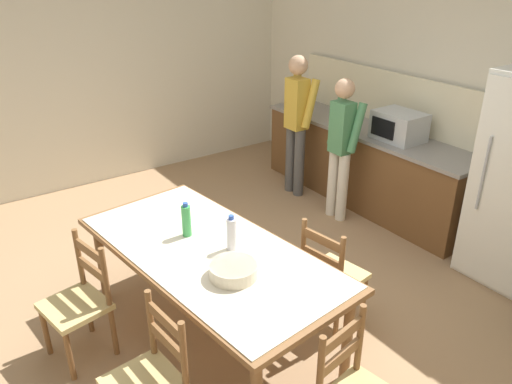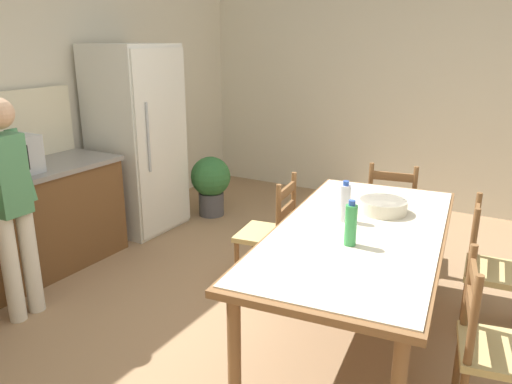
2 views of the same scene
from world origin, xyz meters
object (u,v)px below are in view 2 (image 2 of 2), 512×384
chair_side_far_right (270,234)px  person_at_counter (10,199)px  bottle_off_centre (345,203)px  potted_plant (211,182)px  microwave (1,157)px  chair_side_near_left (494,349)px  dining_table (359,240)px  chair_head_end (391,213)px  serving_bowl (383,205)px  bottle_near_centre (351,224)px  refrigerator (137,140)px  chair_side_near_right (491,270)px

chair_side_far_right → person_at_counter: 1.88m
bottle_off_centre → potted_plant: bearing=55.5°
microwave → bottle_off_centre: size_ratio=1.85×
bottle_off_centre → chair_side_near_left: size_ratio=0.30×
person_at_counter → dining_table: bearing=-157.2°
dining_table → bottle_off_centre: (0.09, 0.14, 0.20)m
chair_head_end → potted_plant: (0.17, 2.06, -0.06)m
bottle_off_centre → microwave: bearing=105.3°
bottle_off_centre → serving_bowl: bottle_off_centre is taller
dining_table → bottle_near_centre: 0.33m
refrigerator → microwave: bearing=179.3°
microwave → bottle_near_centre: microwave is taller
chair_side_near_right → potted_plant: bearing=66.9°
serving_bowl → chair_head_end: bearing=10.9°
chair_side_far_right → chair_side_near_left: bearing=57.2°
refrigerator → chair_side_near_left: refrigerator is taller
bottle_off_centre → chair_side_near_left: (-0.48, -0.98, -0.46)m
microwave → potted_plant: size_ratio=0.75×
microwave → chair_side_far_right: 2.15m
bottle_near_centre → serving_bowl: bottle_near_centre is taller
bottle_off_centre → bottle_near_centre: bearing=-154.7°
serving_bowl → chair_side_near_right: bearing=-74.9°
bottle_off_centre → refrigerator: bearing=73.0°
serving_bowl → chair_side_far_right: size_ratio=0.35×
bottle_off_centre → person_at_counter: 2.24m
dining_table → potted_plant: 2.70m
bottle_near_centre → person_at_counter: person_at_counter is taller
refrigerator → person_at_counter: bearing=-164.1°
microwave → chair_side_near_right: microwave is taller
bottle_off_centre → chair_side_far_right: bottle_off_centre is taller
chair_side_near_right → chair_side_near_left: bearing=-178.6°
bottle_near_centre → chair_head_end: (1.61, 0.18, -0.46)m
chair_side_near_left → microwave: bearing=82.3°
bottle_near_centre → serving_bowl: size_ratio=0.84×
bottle_near_centre → person_at_counter: bearing=106.4°
microwave → serving_bowl: 2.87m
bottle_off_centre → person_at_counter: (-0.99, 2.01, -0.03)m
bottle_near_centre → chair_head_end: bottle_near_centre is taller
dining_table → bottle_near_centre: bearing=-173.4°
bottle_near_centre → serving_bowl: 0.65m
bottle_near_centre → potted_plant: bearing=51.6°
bottle_near_centre → chair_head_end: 1.69m
dining_table → person_at_counter: 2.33m
bottle_near_centre → chair_side_near_left: bottle_near_centre is taller
refrigerator → person_at_counter: size_ratio=1.20×
serving_bowl → potted_plant: bearing=63.1°
bottle_near_centre → person_at_counter: size_ratio=0.17×
microwave → refrigerator: bearing=-0.7°
dining_table → serving_bowl: (0.38, -0.03, 0.12)m
microwave → bottle_off_centre: (0.69, -2.52, -0.14)m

